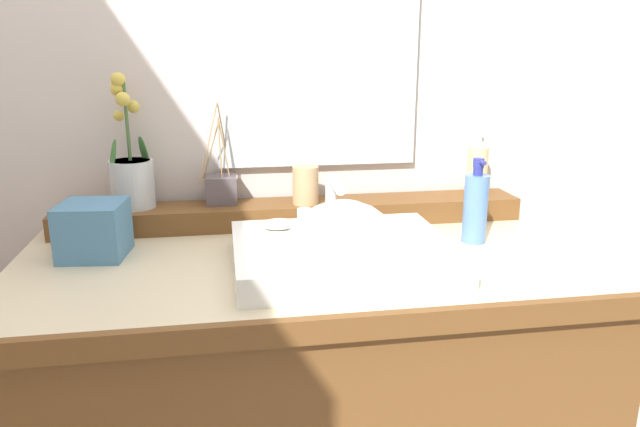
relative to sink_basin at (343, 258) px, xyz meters
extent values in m
cube|color=beige|center=(-0.06, 0.51, 0.33)|extent=(2.95, 0.20, 2.49)
cube|color=beige|center=(-0.06, 0.09, -0.04)|extent=(1.23, 0.63, 0.04)
cube|color=brown|center=(-0.06, -0.22, -0.04)|extent=(1.23, 0.02, 0.04)
cube|color=brown|center=(-0.06, 0.33, 0.01)|extent=(1.15, 0.13, 0.06)
cube|color=white|center=(0.00, 0.01, 0.01)|extent=(0.43, 0.35, 0.05)
sphere|color=white|center=(0.00, -0.01, 0.00)|extent=(0.25, 0.25, 0.25)
cylinder|color=silver|center=(0.00, 0.13, 0.08)|extent=(0.02, 0.02, 0.10)
cylinder|color=silver|center=(0.00, 0.08, 0.13)|extent=(0.02, 0.11, 0.02)
sphere|color=silver|center=(0.00, 0.13, 0.13)|extent=(0.03, 0.03, 0.03)
cylinder|color=silver|center=(-0.05, 0.13, 0.05)|extent=(0.03, 0.03, 0.04)
cylinder|color=silver|center=(0.06, 0.13, 0.05)|extent=(0.03, 0.03, 0.04)
ellipsoid|color=beige|center=(-0.12, 0.11, 0.04)|extent=(0.07, 0.04, 0.02)
cylinder|color=silver|center=(-0.45, 0.35, 0.09)|extent=(0.10, 0.10, 0.12)
cylinder|color=tan|center=(-0.45, 0.35, 0.14)|extent=(0.09, 0.09, 0.01)
cylinder|color=#476B38|center=(-0.45, 0.35, 0.24)|extent=(0.01, 0.01, 0.19)
ellipsoid|color=#387033|center=(-0.48, 0.33, 0.16)|extent=(0.03, 0.04, 0.08)
ellipsoid|color=#387033|center=(-0.42, 0.37, 0.16)|extent=(0.04, 0.04, 0.08)
sphere|color=gold|center=(-0.47, 0.37, 0.25)|extent=(0.03, 0.03, 0.03)
sphere|color=gold|center=(-0.43, 0.37, 0.27)|extent=(0.03, 0.03, 0.03)
sphere|color=gold|center=(-0.45, 0.33, 0.29)|extent=(0.03, 0.03, 0.03)
sphere|color=gold|center=(-0.46, 0.35, 0.31)|extent=(0.03, 0.03, 0.03)
sphere|color=gold|center=(-0.46, 0.35, 0.34)|extent=(0.03, 0.03, 0.03)
cylinder|color=#DFBE85|center=(0.43, 0.34, 0.10)|extent=(0.05, 0.05, 0.12)
cylinder|color=silver|center=(0.43, 0.34, 0.17)|extent=(0.02, 0.02, 0.02)
cylinder|color=silver|center=(0.43, 0.34, 0.19)|extent=(0.02, 0.02, 0.02)
cylinder|color=silver|center=(0.43, 0.33, 0.19)|extent=(0.01, 0.03, 0.01)
cylinder|color=tan|center=(-0.03, 0.31, 0.08)|extent=(0.06, 0.06, 0.09)
cube|color=#54494D|center=(-0.24, 0.35, 0.07)|extent=(0.08, 0.08, 0.07)
cylinder|color=#9E7A4C|center=(-0.22, 0.36, 0.17)|extent=(0.03, 0.01, 0.16)
cylinder|color=#9E7A4C|center=(-0.22, 0.39, 0.19)|extent=(0.03, 0.07, 0.19)
cylinder|color=#9E7A4C|center=(-0.26, 0.36, 0.16)|extent=(0.05, 0.02, 0.14)
cylinder|color=#9E7A4C|center=(-0.26, 0.33, 0.19)|extent=(0.05, 0.05, 0.19)
cylinder|color=#9E7A4C|center=(-0.23, 0.34, 0.17)|extent=(0.01, 0.03, 0.15)
cylinder|color=#5680BC|center=(0.33, 0.12, 0.06)|extent=(0.05, 0.05, 0.16)
cylinder|color=navy|center=(0.33, 0.12, 0.14)|extent=(0.02, 0.02, 0.02)
cylinder|color=navy|center=(0.33, 0.12, 0.16)|extent=(0.02, 0.02, 0.02)
cylinder|color=navy|center=(0.33, 0.10, 0.17)|extent=(0.01, 0.03, 0.01)
cube|color=teal|center=(-0.50, 0.16, 0.04)|extent=(0.14, 0.14, 0.12)
cube|color=silver|center=(0.01, 0.40, 0.40)|extent=(0.51, 0.02, 0.56)
camera|label=1|loc=(-0.23, -1.10, 0.40)|focal=33.23mm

